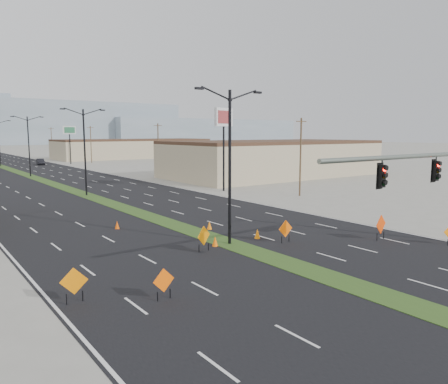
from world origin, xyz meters
TOP-DOWN VIEW (x-y plane):
  - ground at (0.00, 0.00)m, footprint 600.00×600.00m
  - building_se_near at (34.00, 45.00)m, footprint 36.00×18.00m
  - building_se_far at (38.00, 110.00)m, footprint 44.00×16.00m
  - mesa_center at (40.00, 300.00)m, footprint 220.00×50.00m
  - mesa_east at (180.00, 290.00)m, footprint 160.00×50.00m
  - streetlight_0 at (0.00, 12.00)m, footprint 5.15×0.24m
  - streetlight_1 at (0.00, 40.00)m, footprint 5.15×0.24m
  - streetlight_2 at (0.00, 68.00)m, footprint 5.15×0.24m
  - utility_pole_0 at (20.00, 25.00)m, footprint 1.60×0.20m
  - utility_pole_1 at (20.00, 60.00)m, footprint 1.60×0.20m
  - utility_pole_2 at (20.00, 95.00)m, footprint 1.60×0.20m
  - utility_pole_3 at (20.00, 130.00)m, footprint 1.60×0.20m
  - car_mid at (8.26, 95.67)m, footprint 2.06×4.43m
  - construction_sign_0 at (-11.47, 7.87)m, footprint 1.17×0.28m
  - construction_sign_1 at (-8.18, 5.92)m, footprint 1.08×0.13m
  - construction_sign_2 at (-2.40, 11.46)m, footprint 1.15×0.46m
  - construction_sign_3 at (3.23, 10.08)m, footprint 1.16×0.08m
  - construction_sign_5 at (9.02, 6.77)m, footprint 1.31×0.23m
  - cone_0 at (2.46, 12.07)m, footprint 0.53×0.53m
  - cone_1 at (-1.12, 12.08)m, footprint 0.44×0.44m
  - cone_2 at (1.39, 16.41)m, footprint 0.44×0.44m
  - cone_3 at (-4.20, 20.75)m, footprint 0.47×0.47m
  - pole_sign_east_near at (15.47, 33.84)m, footprint 3.33×1.37m
  - pole_sign_east_far at (14.78, 94.39)m, footprint 2.87×1.27m

SIDE VIEW (x-z plane):
  - ground at x=0.00m, z-range 0.00..0.00m
  - cone_3 at x=-4.20m, z-range 0.00..0.61m
  - cone_2 at x=1.39m, z-range 0.00..0.65m
  - cone_1 at x=-1.12m, z-range 0.00..0.66m
  - cone_0 at x=2.46m, z-range 0.00..0.68m
  - car_mid at x=8.26m, z-range 0.00..1.41m
  - construction_sign_1 at x=-8.18m, z-range 0.12..1.55m
  - construction_sign_3 at x=3.23m, z-range 0.13..1.68m
  - construction_sign_0 at x=-11.47m, z-range 0.14..1.72m
  - construction_sign_2 at x=-2.40m, z-range 0.14..1.76m
  - construction_sign_5 at x=9.02m, z-range 0.16..1.92m
  - building_se_far at x=38.00m, z-range 0.00..5.00m
  - building_se_near at x=34.00m, z-range 0.00..5.50m
  - utility_pole_0 at x=20.00m, z-range 0.17..9.17m
  - utility_pole_1 at x=20.00m, z-range 0.17..9.17m
  - utility_pole_2 at x=20.00m, z-range 0.17..9.17m
  - utility_pole_3 at x=20.00m, z-range 0.17..9.17m
  - streetlight_0 at x=0.00m, z-range 0.41..10.43m
  - streetlight_1 at x=0.00m, z-range 0.41..10.43m
  - streetlight_2 at x=0.00m, z-range 0.41..10.43m
  - pole_sign_east_far at x=14.78m, z-range 2.79..11.73m
  - pole_sign_east_near at x=15.47m, z-range 3.33..13.70m
  - mesa_east at x=180.00m, z-range 0.00..18.00m
  - mesa_center at x=40.00m, z-range 0.00..28.00m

